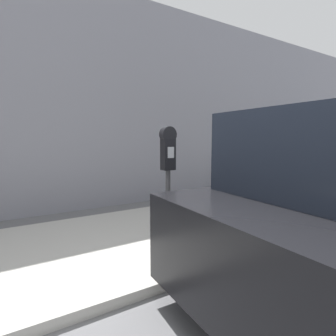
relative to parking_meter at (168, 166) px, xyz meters
name	(u,v)px	position (x,y,z in m)	size (l,w,h in m)	color
ground_plane	(244,328)	(-0.03, -1.29, -1.27)	(60.00, 60.00, 0.00)	slate
sidewalk	(136,238)	(-0.03, 0.91, -1.21)	(24.00, 2.80, 0.12)	#ADAAA3
building_facade	(89,101)	(-0.03, 3.36, 1.19)	(24.00, 0.30, 4.91)	gray
parking_meter	(168,166)	(0.00, 0.00, 0.00)	(0.19, 0.13, 1.63)	#2D2D30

